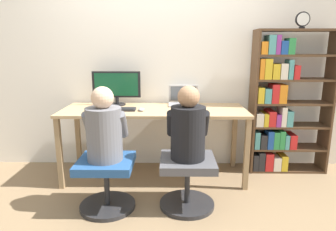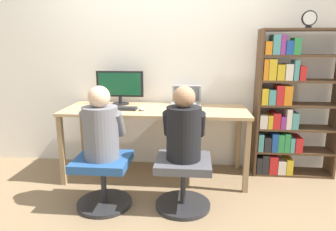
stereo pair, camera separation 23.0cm
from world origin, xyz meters
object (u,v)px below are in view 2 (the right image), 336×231
at_px(bookshelf, 286,109).
at_px(desk_clock, 309,19).
at_px(laptop, 186,101).
at_px(office_chair_right, 183,178).
at_px(person_at_monitor, 101,128).
at_px(desktop_monitor, 120,87).
at_px(office_chair_left, 103,177).
at_px(keyboard, 115,108).
at_px(person_at_laptop, 184,128).

height_order(bookshelf, desk_clock, desk_clock).
height_order(laptop, desk_clock, desk_clock).
xyz_separation_m(office_chair_right, person_at_monitor, (-0.71, -0.03, 0.46)).
xyz_separation_m(desktop_monitor, office_chair_right, (0.76, -0.84, -0.70)).
height_order(office_chair_left, bookshelf, bookshelf).
bearing_deg(office_chair_left, bookshelf, 25.75).
bearing_deg(bookshelf, office_chair_right, -142.47).
bearing_deg(bookshelf, laptop, 178.33).
xyz_separation_m(office_chair_left, bookshelf, (1.79, 0.86, 0.48)).
relative_size(desktop_monitor, person_at_monitor, 0.84).
xyz_separation_m(keyboard, desk_clock, (1.95, 0.21, 0.90)).
height_order(laptop, office_chair_right, laptop).
relative_size(office_chair_left, person_at_monitor, 0.78).
relative_size(laptop, office_chair_right, 0.67).
relative_size(keyboard, person_at_laptop, 0.71).
distance_m(office_chair_left, office_chair_right, 0.72).
bearing_deg(person_at_laptop, office_chair_right, -90.00).
relative_size(keyboard, person_at_monitor, 0.72).
distance_m(laptop, person_at_monitor, 1.14).
bearing_deg(person_at_laptop, laptop, 90.59).
height_order(desktop_monitor, desk_clock, desk_clock).
bearing_deg(laptop, desk_clock, -4.27).
distance_m(desktop_monitor, keyboard, 0.34).
relative_size(desktop_monitor, bookshelf, 0.34).
xyz_separation_m(laptop, person_at_monitor, (-0.71, -0.89, -0.08)).
xyz_separation_m(keyboard, person_at_monitor, (0.03, -0.59, -0.05)).
height_order(office_chair_right, desk_clock, desk_clock).
xyz_separation_m(keyboard, bookshelf, (1.82, 0.27, -0.03)).
distance_m(office_chair_right, person_at_monitor, 0.85).
bearing_deg(office_chair_left, person_at_monitor, 90.00).
height_order(desktop_monitor, person_at_laptop, desktop_monitor).
height_order(keyboard, person_at_monitor, person_at_monitor).
relative_size(bookshelf, desk_clock, 9.43).
bearing_deg(desk_clock, person_at_laptop, -147.64).
relative_size(keyboard, office_chair_left, 0.92).
bearing_deg(desktop_monitor, desk_clock, -2.13).
height_order(person_at_monitor, desk_clock, desk_clock).
height_order(keyboard, office_chair_right, keyboard).
distance_m(bookshelf, desk_clock, 0.94).
relative_size(office_chair_right, desk_clock, 2.92).
distance_m(keyboard, office_chair_right, 1.06).
relative_size(desktop_monitor, keyboard, 1.18).
bearing_deg(desktop_monitor, person_at_monitor, -87.15).
height_order(office_chair_left, person_at_monitor, person_at_monitor).
bearing_deg(person_at_laptop, desk_clock, 32.36).
bearing_deg(person_at_laptop, person_at_monitor, -177.05).
distance_m(office_chair_left, bookshelf, 2.05).
xyz_separation_m(desktop_monitor, person_at_laptop, (0.76, -0.84, -0.23)).
xyz_separation_m(person_at_monitor, person_at_laptop, (0.71, 0.04, 0.00)).
relative_size(desktop_monitor, laptop, 1.62).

